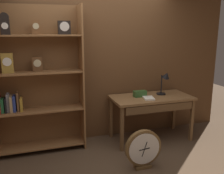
{
  "coord_description": "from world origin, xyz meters",
  "views": [
    {
      "loc": [
        -0.99,
        -2.81,
        1.84
      ],
      "look_at": [
        0.08,
        0.57,
        1.03
      ],
      "focal_mm": 39.9,
      "sensor_mm": 36.0,
      "label": 1
    }
  ],
  "objects_px": {
    "workbench": "(152,102)",
    "open_repair_manual": "(149,98)",
    "desk_lamp": "(165,80)",
    "toolbox_small": "(140,94)",
    "bookshelf": "(36,81)",
    "round_clock_large": "(143,149)"
  },
  "relations": [
    {
      "from": "bookshelf",
      "to": "round_clock_large",
      "type": "distance_m",
      "value": 1.85
    },
    {
      "from": "workbench",
      "to": "round_clock_large",
      "type": "bearing_deg",
      "value": -122.58
    },
    {
      "from": "workbench",
      "to": "open_repair_manual",
      "type": "distance_m",
      "value": 0.17
    },
    {
      "from": "workbench",
      "to": "desk_lamp",
      "type": "distance_m",
      "value": 0.44
    },
    {
      "from": "bookshelf",
      "to": "round_clock_large",
      "type": "bearing_deg",
      "value": -37.42
    },
    {
      "from": "desk_lamp",
      "to": "round_clock_large",
      "type": "xyz_separation_m",
      "value": [
        -0.78,
        -0.88,
        -0.73
      ]
    },
    {
      "from": "bookshelf",
      "to": "toolbox_small",
      "type": "height_order",
      "value": "bookshelf"
    },
    {
      "from": "workbench",
      "to": "open_repair_manual",
      "type": "height_order",
      "value": "open_repair_manual"
    },
    {
      "from": "bookshelf",
      "to": "round_clock_large",
      "type": "xyz_separation_m",
      "value": [
        1.31,
        -1.01,
        -0.82
      ]
    },
    {
      "from": "bookshelf",
      "to": "workbench",
      "type": "distance_m",
      "value": 1.89
    },
    {
      "from": "desk_lamp",
      "to": "toolbox_small",
      "type": "distance_m",
      "value": 0.5
    },
    {
      "from": "desk_lamp",
      "to": "toolbox_small",
      "type": "height_order",
      "value": "desk_lamp"
    },
    {
      "from": "bookshelf",
      "to": "round_clock_large",
      "type": "height_order",
      "value": "bookshelf"
    },
    {
      "from": "bookshelf",
      "to": "workbench",
      "type": "bearing_deg",
      "value": -6.13
    },
    {
      "from": "toolbox_small",
      "to": "workbench",
      "type": "bearing_deg",
      "value": -21.29
    },
    {
      "from": "toolbox_small",
      "to": "bookshelf",
      "type": "bearing_deg",
      "value": 175.73
    },
    {
      "from": "desk_lamp",
      "to": "workbench",
      "type": "bearing_deg",
      "value": -164.77
    },
    {
      "from": "bookshelf",
      "to": "round_clock_large",
      "type": "relative_size",
      "value": 4.02
    },
    {
      "from": "open_repair_manual",
      "to": "workbench",
      "type": "bearing_deg",
      "value": 52.19
    },
    {
      "from": "toolbox_small",
      "to": "open_repair_manual",
      "type": "bearing_deg",
      "value": -63.96
    },
    {
      "from": "desk_lamp",
      "to": "round_clock_large",
      "type": "distance_m",
      "value": 1.39
    },
    {
      "from": "workbench",
      "to": "open_repair_manual",
      "type": "bearing_deg",
      "value": -140.03
    }
  ]
}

